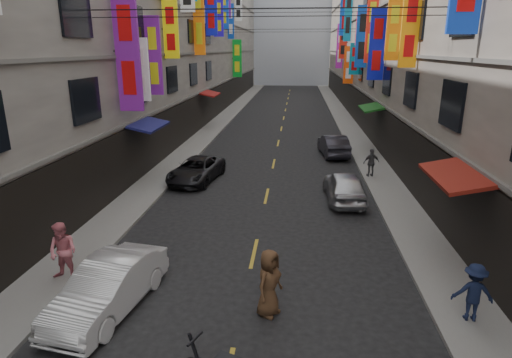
% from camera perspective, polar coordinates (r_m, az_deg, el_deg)
% --- Properties ---
extents(sidewalk_left, '(2.00, 90.00, 0.12)m').
position_cam_1_polar(sidewalk_left, '(38.57, -5.61, 6.94)').
color(sidewalk_left, slate).
rests_on(sidewalk_left, ground).
extents(sidewalk_right, '(2.00, 90.00, 0.12)m').
position_cam_1_polar(sidewalk_right, '(38.15, 12.50, 6.50)').
color(sidewalk_right, slate).
rests_on(sidewalk_right, ground).
extents(building_row_left, '(10.14, 90.00, 19.00)m').
position_cam_1_polar(building_row_left, '(39.68, -15.12, 20.41)').
color(building_row_left, gray).
rests_on(building_row_left, ground).
extents(building_row_right, '(10.14, 90.00, 19.00)m').
position_cam_1_polar(building_row_right, '(38.85, 22.80, 19.81)').
color(building_row_right, '#A19387').
rests_on(building_row_right, ground).
extents(haze_block, '(18.00, 8.00, 22.00)m').
position_cam_1_polar(haze_block, '(87.38, 4.90, 19.74)').
color(haze_block, '#B4BCC9').
rests_on(haze_block, ground).
extents(shop_signage, '(14.00, 55.00, 11.46)m').
position_cam_1_polar(shop_signage, '(30.90, 3.11, 21.37)').
color(shop_signage, '#1031C0').
rests_on(shop_signage, ground).
extents(street_awnings, '(13.99, 35.20, 0.41)m').
position_cam_1_polar(street_awnings, '(21.75, -1.48, 7.07)').
color(street_awnings, '#165326').
rests_on(street_awnings, ground).
extents(overhead_cables, '(14.00, 38.04, 1.24)m').
position_cam_1_polar(overhead_cables, '(25.39, 2.63, 21.61)').
color(overhead_cables, black).
rests_on(overhead_cables, ground).
extents(lane_markings, '(0.12, 80.20, 0.01)m').
position_cam_1_polar(lane_markings, '(34.95, 3.21, 5.85)').
color(lane_markings, gold).
rests_on(lane_markings, ground).
extents(scooter_far_right, '(0.50, 1.80, 1.14)m').
position_cam_1_polar(scooter_far_right, '(20.44, 10.84, -1.29)').
color(scooter_far_right, black).
rests_on(scooter_far_right, ground).
extents(car_left_mid, '(2.12, 4.36, 1.38)m').
position_cam_1_polar(car_left_mid, '(12.35, -19.06, -13.45)').
color(car_left_mid, white).
rests_on(car_left_mid, ground).
extents(car_left_far, '(2.66, 4.66, 1.22)m').
position_cam_1_polar(car_left_far, '(22.81, -7.95, 1.22)').
color(car_left_far, black).
rests_on(car_left_far, ground).
extents(car_right_mid, '(1.84, 4.15, 1.39)m').
position_cam_1_polar(car_right_mid, '(20.06, 11.70, -0.94)').
color(car_right_mid, silver).
rests_on(car_right_mid, ground).
extents(car_right_far, '(1.95, 4.34, 1.38)m').
position_cam_1_polar(car_right_far, '(28.53, 10.27, 4.47)').
color(car_right_far, '#2C2A33').
rests_on(car_right_far, ground).
extents(pedestrian_lfar, '(0.95, 0.73, 1.79)m').
position_cam_1_polar(pedestrian_lfar, '(13.99, -24.33, -8.82)').
color(pedestrian_lfar, '#DD7581').
rests_on(pedestrian_lfar, sidewalk_left).
extents(pedestrian_rnear, '(1.04, 0.61, 1.54)m').
position_cam_1_polar(pedestrian_rnear, '(12.38, 27.00, -13.30)').
color(pedestrian_rnear, '#131B35').
rests_on(pedestrian_rnear, sidewalk_right).
extents(pedestrian_rfar, '(0.99, 0.72, 1.52)m').
position_cam_1_polar(pedestrian_rfar, '(23.82, 15.13, 2.13)').
color(pedestrian_rfar, '#4F4F52').
rests_on(pedestrian_rfar, sidewalk_right).
extents(pedestrian_crossing, '(0.98, 1.09, 1.84)m').
position_cam_1_polar(pedestrian_crossing, '(11.44, 1.76, -13.68)').
color(pedestrian_crossing, '#503420').
rests_on(pedestrian_crossing, ground).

